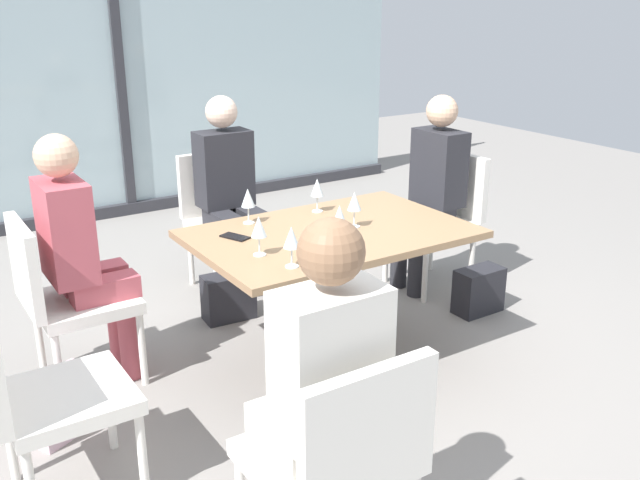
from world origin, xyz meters
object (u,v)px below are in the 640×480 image
Objects in this scene: wine_glass_4 at (317,188)px; handbag_2 at (229,297)px; chair_far_right at (442,212)px; person_near_window at (229,186)px; chair_front_left at (339,456)px; cell_phone_on_table at (235,237)px; dining_table_main at (331,263)px; chair_side_end at (38,387)px; wine_glass_2 at (340,216)px; wine_glass_3 at (248,199)px; coffee_cup at (326,245)px; person_far_left at (81,249)px; person_front_left at (320,383)px; person_far_right at (431,184)px; wine_glass_1 at (291,238)px; handbag_0 at (61,405)px; handbag_1 at (479,291)px; chair_near_window at (223,212)px; chair_far_left at (63,292)px; wine_glass_5 at (354,202)px; wine_glass_0 at (259,228)px.

handbag_2 is at bearing 127.56° from wine_glass_4.
person_near_window is (-1.22, 0.66, 0.20)m from chair_far_right.
chair_front_left reaches higher than cell_phone_on_table.
chair_side_end reaches higher than dining_table_main.
wine_glass_2 is 1.00× the size of wine_glass_3.
coffee_cup is 0.62× the size of cell_phone_on_table.
person_front_left is at bearing -80.19° from person_far_left.
person_far_right is 6.81× the size of wine_glass_1.
person_front_left is 6.81× the size of wine_glass_2.
wine_glass_4 is (1.63, 0.64, 0.37)m from chair_side_end.
handbag_0 is (-1.16, 0.36, -0.64)m from coffee_cup.
person_near_window reaches higher than handbag_1.
chair_far_right is 0.69× the size of person_far_left.
handbag_0 is (0.15, 0.43, -0.36)m from chair_side_end.
cell_phone_on_table is at bearing 160.16° from dining_table_main.
dining_table_main is 1.08× the size of person_near_window.
cell_phone_on_table is (-0.45, -1.11, 0.24)m from chair_near_window.
person_front_left is at bearing -76.58° from chair_far_left.
chair_front_left is at bearing -121.33° from coffee_cup.
wine_glass_1 and wine_glass_2 have the same top height.
chair_side_end is at bearing -136.07° from handbag_0.
dining_table_main is at bearing -24.40° from person_far_left.
person_far_left reaches higher than chair_near_window.
wine_glass_1 is 0.24m from coffee_cup.
wine_glass_5 is 0.62m from cell_phone_on_table.
chair_front_left is at bearing -108.61° from person_near_window.
wine_glass_5 is (0.20, 0.16, 0.00)m from wine_glass_2.
coffee_cup is (0.90, -0.77, 0.08)m from person_far_left.
person_front_left is 4.20× the size of handbag_2.
person_far_left is at bearing 167.04° from handbag_1.
chair_far_right is 1.00× the size of chair_front_left.
handbag_1 is at bearing -11.98° from chair_far_left.
wine_glass_2 is at bearing -92.85° from person_near_window.
person_front_left is (-0.82, -2.43, 0.20)m from chair_near_window.
wine_glass_2 is 1.00× the size of wine_glass_5.
chair_far_right is 4.70× the size of wine_glass_0.
chair_side_end is at bearing -168.20° from wine_glass_0.
wine_glass_1 is at bearing -95.63° from handbag_2.
cell_phone_on_table is at bearing 93.85° from wine_glass_1.
wine_glass_3 is 1.59m from handbag_1.
wine_glass_5 is (0.01, -0.33, 0.00)m from wine_glass_4.
handbag_0 is at bearing 161.30° from cell_phone_on_table.
wine_glass_3 and wine_glass_5 have the same top height.
chair_near_window is 2.67m from chair_front_left.
person_front_left is 1.25m from wine_glass_2.
dining_table_main is 1.32m from chair_far_right.
chair_far_right is 1.64m from coffee_cup.
wine_glass_1 is 2.06× the size of coffee_cup.
person_far_left is at bearing 180.00° from person_far_right.
wine_glass_3 and wine_glass_4 have the same top height.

